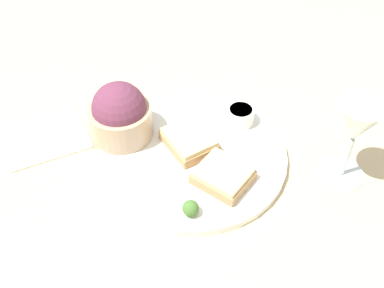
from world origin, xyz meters
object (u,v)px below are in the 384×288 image
Objects in this scene: sauce_ramekin at (240,115)px; wine_glass at (357,127)px; cheese_toast_near at (189,141)px; salad_bowl at (120,114)px; napkin at (45,136)px; cheese_toast_far at (222,176)px.

wine_glass is at bearing 17.06° from sauce_ramekin.
wine_glass is (0.20, 0.17, 0.08)m from cheese_toast_near.
cheese_toast_near is 0.61× the size of wine_glass.
salad_bowl is at bearing -140.68° from wine_glass.
cheese_toast_near is at bearing 44.54° from napkin.
cheese_toast_far is (0.10, -0.01, -0.00)m from cheese_toast_near.
napkin is (-0.28, -0.18, -0.02)m from cheese_toast_far.
cheese_toast_near is 0.94× the size of cheese_toast_far.
cheese_toast_far is at bearing -120.18° from wine_glass.
wine_glass reaches higher than napkin.
cheese_toast_near is (-0.01, -0.11, -0.00)m from sauce_ramekin.
sauce_ramekin is at bearing 60.06° from salad_bowl.
napkin is at bearing -123.67° from sauce_ramekin.
cheese_toast_near is 0.56× the size of napkin.
salad_bowl is 1.09× the size of cheese_toast_far.
salad_bowl is 0.13m from cheese_toast_near.
wine_glass is at bearing 40.24° from cheese_toast_near.
cheese_toast_far is at bearing -53.60° from sauce_ramekin.
cheese_toast_near is at bearing 37.37° from salad_bowl.
cheese_toast_far is at bearing 18.80° from salad_bowl.
sauce_ramekin is 0.15m from cheese_toast_far.
napkin is (-0.09, -0.11, -0.06)m from salad_bowl.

